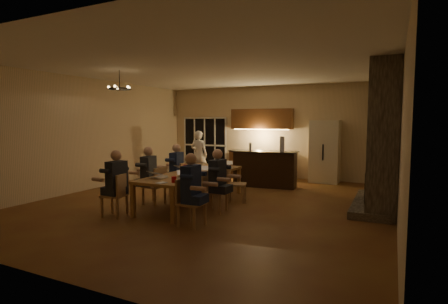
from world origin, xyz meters
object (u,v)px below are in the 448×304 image
Objects in this scene: refrigerator at (325,151)px; redcup_mid at (185,167)px; laptop_d at (202,169)px; can_right at (216,170)px; chair_right_near at (192,203)px; person_left_near at (117,183)px; bar_island at (265,169)px; chair_left_near at (114,195)px; can_silver at (180,174)px; plate_near at (195,177)px; can_cola at (216,163)px; redcup_near at (174,179)px; laptop_f at (227,164)px; standing_person at (199,154)px; dining_table at (194,188)px; chair_left_mid at (154,186)px; person_right_mid at (218,181)px; chair_right_mid at (216,192)px; bar_blender at (282,144)px; mug_back at (199,166)px; redcup_far at (227,164)px; person_left_mid at (149,176)px; bar_bottle at (250,147)px; laptop_b at (185,174)px; laptop_c at (184,167)px; chair_left_far at (179,179)px; chair_right_far at (237,184)px; plate_far at (221,170)px; laptop_a at (159,173)px; person_left_far at (177,170)px; chandelier at (120,89)px; mug_mid at (208,168)px; plate_left at (162,176)px.

redcup_mid is (-2.75, -4.04, -0.19)m from refrigerator.
laptop_d is 0.43m from can_right.
person_left_near reaches higher than chair_right_near.
chair_left_near is at bearing -116.37° from bar_island.
can_silver is 0.47× the size of plate_near.
redcup_near is at bearing -80.20° from can_cola.
laptop_f is at bearing -110.13° from bar_island.
dining_table is at bearing 114.37° from standing_person.
person_right_mid reaches higher than chair_left_mid.
chair_right_mid is (0.02, -3.29, -0.10)m from bar_island.
chair_right_near is 1.14m from chair_right_mid.
bar_blender is at bearing 71.87° from can_right.
redcup_far is (0.52, 0.62, 0.01)m from mug_back.
person_left_mid reaches higher than bar_bottle.
redcup_near is (1.19, 0.32, 0.12)m from person_left_near.
laptop_b is 1.00× the size of laptop_c.
person_left_near is at bearing 3.18° from chair_left_far.
laptop_b reaches higher than can_cola.
person_left_near is (-1.69, -2.30, 0.24)m from chair_right_far.
dining_table is 10.24× the size of laptop_f.
laptop_f is at bearing 94.30° from plate_far.
chair_right_far reaches higher than redcup_near.
chair_right_far is 8.90× the size of mug_back.
redcup_far reaches higher than mug_back.
person_left_mid is at bearing -122.19° from bar_island.
chair_left_far is at bearing -59.13° from laptop_a.
can_right is (0.74, 0.24, -0.05)m from laptop_c.
bar_bottle reaches higher than laptop_d.
plate_far is at bearing -128.95° from laptop_c.
refrigerator is at bearing 156.56° from person_left_near.
mug_back is 0.83× the size of can_right.
standing_person is at bearing 114.68° from can_silver.
laptop_d is 1.52m from redcup_far.
chair_right_near is 1.24m from can_silver.
dining_table is 13.66× the size of bar_bottle.
bar_island is at bearing 56.52° from can_cola.
laptop_d reaches higher than can_silver.
chair_left_mid is (0.10, 1.20, 0.00)m from chair_left_near.
redcup_mid is at bearing 131.51° from plate_near.
redcup_near is at bearing -115.64° from laptop_f.
can_silver is at bearing 29.72° from person_left_far.
chandelier reaches higher than chair_right_mid.
mug_back is at bearing 40.39° from chair_right_mid.
chair_right_mid is 0.64× the size of person_right_mid.
chair_left_far is 1.00× the size of chair_right_mid.
chair_right_far is 3.67m from chandelier.
bar_blender is (1.55, 3.92, 0.44)m from laptop_a.
mug_mid is (0.92, 1.00, 0.36)m from chair_left_mid.
plate_left is at bearing -81.27° from redcup_mid.
bar_blender reaches higher than redcup_far.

